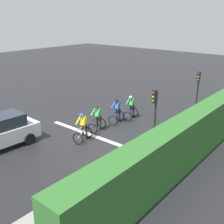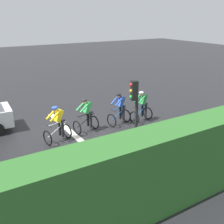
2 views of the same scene
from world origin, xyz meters
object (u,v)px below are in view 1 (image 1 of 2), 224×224
object	(u,v)px
cyclist_fourth	(83,128)
cyclist_lead	(131,108)
traffic_light_near_crossing	(155,112)
traffic_light_far_junction	(198,88)
cyclist_mid	(97,119)
car_white	(0,132)
cyclist_second	(117,111)

from	to	relation	value
cyclist_fourth	cyclist_lead	bearing A→B (deg)	89.84
cyclist_fourth	traffic_light_near_crossing	bearing A→B (deg)	20.10
traffic_light_far_junction	cyclist_mid	bearing A→B (deg)	-123.90
cyclist_mid	traffic_light_near_crossing	size ratio (longest dim) A/B	0.50
cyclist_mid	cyclist_fourth	distance (m)	1.58
cyclist_fourth	traffic_light_far_junction	distance (m)	8.13
cyclist_lead	traffic_light_near_crossing	size ratio (longest dim) A/B	0.50
car_white	traffic_light_far_junction	bearing A→B (deg)	59.12
cyclist_lead	cyclist_fourth	distance (m)	4.59
cyclist_mid	traffic_light_near_crossing	world-z (taller)	traffic_light_near_crossing
cyclist_lead	traffic_light_far_junction	size ratio (longest dim) A/B	0.50
car_white	traffic_light_near_crossing	xyz separation A→B (m)	(6.61, 4.76, 1.35)
cyclist_second	traffic_light_far_junction	xyz separation A→B (m)	(3.76, 3.81, 1.43)
cyclist_fourth	traffic_light_near_crossing	size ratio (longest dim) A/B	0.50
cyclist_lead	cyclist_second	xyz separation A→B (m)	(-0.29, -1.20, 0.00)
traffic_light_near_crossing	traffic_light_far_junction	distance (m)	5.84
cyclist_second	traffic_light_far_junction	world-z (taller)	traffic_light_far_junction
cyclist_second	cyclist_mid	world-z (taller)	same
cyclist_mid	car_white	world-z (taller)	car_white
traffic_light_far_junction	traffic_light_near_crossing	bearing A→B (deg)	-87.32
cyclist_lead	traffic_light_near_crossing	world-z (taller)	traffic_light_near_crossing
cyclist_fourth	car_white	world-z (taller)	car_white
cyclist_fourth	traffic_light_far_junction	world-z (taller)	traffic_light_far_junction
cyclist_second	traffic_light_far_junction	size ratio (longest dim) A/B	0.50
cyclist_lead	traffic_light_far_junction	distance (m)	4.57
cyclist_second	cyclist_mid	bearing A→B (deg)	-91.38
cyclist_second	traffic_light_far_junction	bearing A→B (deg)	45.42
cyclist_lead	traffic_light_far_junction	world-z (taller)	traffic_light_far_junction
car_white	cyclist_second	bearing A→B (deg)	69.19
cyclist_lead	car_white	xyz separation A→B (m)	(-2.87, -7.98, 0.08)
cyclist_second	car_white	distance (m)	7.26
traffic_light_far_junction	cyclist_second	bearing A→B (deg)	-134.58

